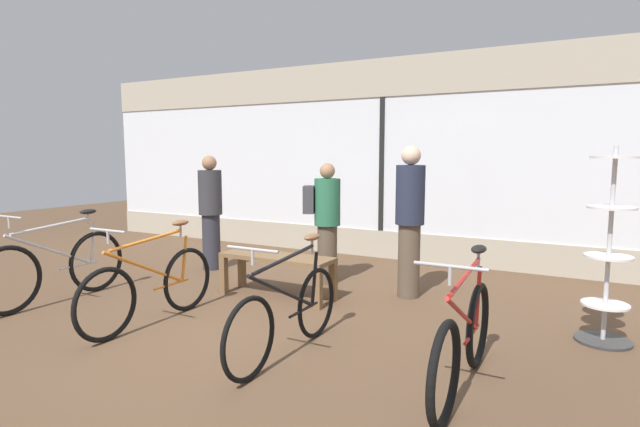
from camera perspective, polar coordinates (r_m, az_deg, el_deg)
The scene contains 11 objects.
ground_plane at distance 5.02m, azimuth -10.38°, elevation -13.06°, with size 24.00×24.00×0.00m, color brown.
shop_back_wall at distance 8.15m, azimuth 7.14°, elevation 6.35°, with size 12.00×0.08×3.20m.
bicycle_far_left at distance 6.50m, azimuth -27.88°, elevation -5.45°, with size 0.46×1.83×1.06m.
bicycle_left at distance 5.30m, azimuth -18.70°, elevation -7.89°, with size 0.46×1.73×1.03m.
bicycle_right at distance 4.28m, azimuth -3.71°, elevation -11.19°, with size 0.46×1.69×1.01m.
bicycle_far_right at distance 3.80m, azimuth 16.12°, elevation -13.81°, with size 0.46×1.70×1.02m.
accessory_rack at distance 5.16m, azimuth 30.05°, elevation -4.98°, with size 0.48×0.48×1.77m.
display_bench at distance 5.96m, azimuth -4.96°, elevation -5.66°, with size 1.40×0.44×0.51m.
customer_near_rack at distance 5.96m, azimuth 10.22°, elevation -0.50°, with size 0.35×0.35×1.80m.
customer_by_window at distance 7.49m, azimuth -12.40°, elevation 0.38°, with size 0.39×0.39×1.67m.
customer_mid_floor at distance 6.52m, azimuth 0.66°, elevation -0.66°, with size 0.56×0.46×1.58m.
Camera 1 is at (3.00, -3.65, 1.70)m, focal length 28.00 mm.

